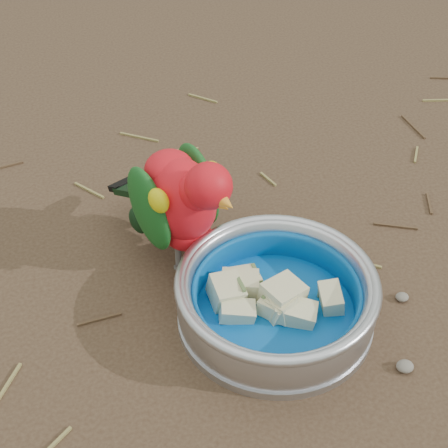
{
  "coord_description": "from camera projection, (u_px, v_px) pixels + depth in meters",
  "views": [
    {
      "loc": [
        -0.16,
        -0.51,
        0.57
      ],
      "look_at": [
        -0.04,
        0.05,
        0.08
      ],
      "focal_mm": 55.0,
      "sensor_mm": 36.0,
      "label": 1
    }
  ],
  "objects": [
    {
      "name": "ground",
      "position": [
        270.0,
        300.0,
        0.77
      ],
      "size": [
        60.0,
        60.0,
        0.0
      ],
      "primitive_type": "plane",
      "color": "#443122"
    },
    {
      "name": "food_bowl",
      "position": [
        275.0,
        314.0,
        0.74
      ],
      "size": [
        0.21,
        0.21,
        0.02
      ],
      "primitive_type": "cylinder",
      "color": "#B2B2BA",
      "rests_on": "ground"
    },
    {
      "name": "bowl_wall",
      "position": [
        276.0,
        295.0,
        0.72
      ],
      "size": [
        0.21,
        0.21,
        0.04
      ],
      "primitive_type": null,
      "color": "#B2B2BA",
      "rests_on": "food_bowl"
    },
    {
      "name": "fruit_wedges",
      "position": [
        276.0,
        299.0,
        0.73
      ],
      "size": [
        0.13,
        0.13,
        0.03
      ],
      "primitive_type": null,
      "color": "beige",
      "rests_on": "food_bowl"
    },
    {
      "name": "lory_parrot",
      "position": [
        182.0,
        209.0,
        0.77
      ],
      "size": [
        0.18,
        0.22,
        0.16
      ],
      "primitive_type": null,
      "rotation": [
        0.0,
        0.0,
        -2.64
      ],
      "color": "red",
      "rests_on": "ground"
    },
    {
      "name": "ground_debris",
      "position": [
        238.0,
        300.0,
        0.76
      ],
      "size": [
        0.9,
        0.8,
        0.01
      ],
      "primitive_type": null,
      "color": "olive",
      "rests_on": "ground"
    }
  ]
}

